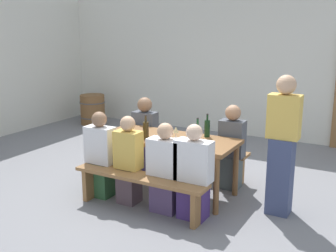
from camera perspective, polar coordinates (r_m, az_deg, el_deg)
ground_plane at (r=5.57m, az=0.00°, el=-9.03°), size 24.00×24.00×0.00m
back_wall at (r=8.34m, az=11.78°, el=9.53°), size 14.00×0.20×3.20m
tasting_table at (r=5.36m, az=0.00°, el=-2.47°), size 1.80×0.77×0.75m
bench_near at (r=4.90m, az=-3.94°, el=-7.93°), size 1.70×0.30×0.45m
bench_far at (r=6.03m, az=3.18°, el=-3.79°), size 1.70×0.30×0.45m
wine_bottle_0 at (r=5.22m, az=-3.09°, el=-0.56°), size 0.08×0.08×0.31m
wine_bottle_1 at (r=4.97m, az=4.09°, el=-1.22°), size 0.07×0.07×0.33m
wine_bottle_2 at (r=5.35m, az=5.44°, el=-0.28°), size 0.07×0.07×0.31m
wine_glass_0 at (r=4.84m, az=4.23°, el=-1.72°), size 0.08×0.08×0.16m
wine_glass_1 at (r=5.26m, az=1.09°, el=-0.57°), size 0.07×0.07×0.15m
seated_guest_near_0 at (r=5.34m, az=-9.30°, el=-4.23°), size 0.38×0.24×1.11m
seated_guest_near_1 at (r=5.09m, az=-5.48°, el=-4.98°), size 0.32×0.24×1.10m
seated_guest_near_2 at (r=4.84m, az=-0.38°, el=-6.22°), size 0.41×0.24×1.08m
seated_guest_near_3 at (r=4.68m, az=3.56°, el=-6.80°), size 0.42×0.24×1.11m
seated_guest_far_0 at (r=6.17m, az=-3.18°, el=-1.40°), size 0.36×0.24×1.14m
seated_guest_far_1 at (r=5.58m, az=8.81°, el=-3.09°), size 0.33×0.24×1.15m
standing_host at (r=4.88m, az=15.52°, el=-2.86°), size 0.36×0.24×1.63m
wine_barrel at (r=9.45m, az=-10.38°, el=2.27°), size 0.58×0.58×0.67m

